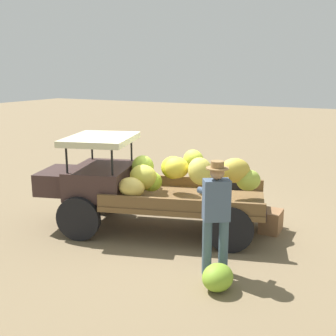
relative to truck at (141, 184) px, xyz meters
The scene contains 5 objects.
ground_plane 1.10m from the truck, 129.39° to the right, with size 60.00×60.00×0.00m, color #7D694C.
truck is the anchor object (origin of this frame).
farmer 2.29m from the truck, 151.08° to the left, with size 0.58×0.55×1.81m.
wooden_crate 2.66m from the truck, 156.16° to the right, with size 0.51×0.39×0.43m, color #8D6340.
loose_banana_bunch 2.84m from the truck, 144.75° to the left, with size 0.52×0.44×0.39m, color #83AF30.
Camera 1 is at (-3.80, 7.29, 3.12)m, focal length 44.90 mm.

